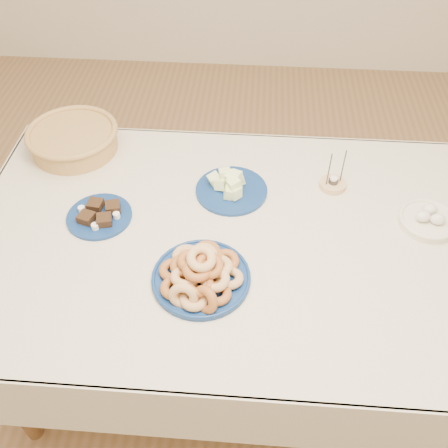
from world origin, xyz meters
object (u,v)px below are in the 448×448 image
at_px(wicker_basket, 73,139).
at_px(candle_holder, 333,184).
at_px(egg_bowl, 428,220).
at_px(melon_plate, 231,186).
at_px(brownie_plate, 100,215).
at_px(donut_platter, 201,274).
at_px(dining_table, 225,255).

height_order(wicker_basket, candle_holder, candle_holder).
xyz_separation_m(wicker_basket, egg_bowl, (1.27, -0.31, -0.03)).
height_order(melon_plate, brownie_plate, melon_plate).
relative_size(candle_holder, egg_bowl, 0.80).
xyz_separation_m(donut_platter, candle_holder, (0.42, 0.46, -0.02)).
relative_size(dining_table, candle_holder, 10.99).
bearing_deg(wicker_basket, brownie_plate, -62.78).
bearing_deg(donut_platter, brownie_plate, 146.59).
height_order(donut_platter, egg_bowl, donut_platter).
relative_size(melon_plate, egg_bowl, 1.70).
xyz_separation_m(brownie_plate, wicker_basket, (-0.19, 0.36, 0.04)).
bearing_deg(egg_bowl, donut_platter, -157.82).
bearing_deg(egg_bowl, brownie_plate, -177.28).
distance_m(donut_platter, melon_plate, 0.41).
bearing_deg(melon_plate, donut_platter, -98.63).
height_order(dining_table, melon_plate, melon_plate).
distance_m(dining_table, brownie_plate, 0.44).
distance_m(wicker_basket, candle_holder, 0.99).
bearing_deg(dining_table, wicker_basket, 146.34).
bearing_deg(wicker_basket, melon_plate, -17.94).
height_order(dining_table, egg_bowl, egg_bowl).
distance_m(dining_table, melon_plate, 0.24).
relative_size(donut_platter, egg_bowl, 1.87).
xyz_separation_m(dining_table, melon_plate, (0.00, 0.21, 0.13)).
relative_size(brownie_plate, wicker_basket, 0.60).
bearing_deg(candle_holder, dining_table, -144.70).
height_order(dining_table, brownie_plate, brownie_plate).
bearing_deg(donut_platter, wicker_basket, 132.48).
distance_m(brownie_plate, egg_bowl, 1.09).
bearing_deg(candle_holder, egg_bowl, -28.55).
relative_size(melon_plate, candle_holder, 2.12).
bearing_deg(wicker_basket, egg_bowl, -13.70).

